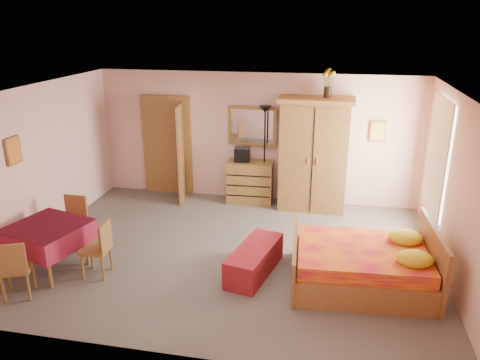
% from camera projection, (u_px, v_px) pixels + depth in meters
% --- Properties ---
extents(floor, '(6.50, 6.50, 0.00)m').
position_uv_depth(floor, '(230.00, 252.00, 7.58)').
color(floor, '#625C56').
rests_on(floor, ground).
extents(ceiling, '(6.50, 6.50, 0.00)m').
position_uv_depth(ceiling, '(229.00, 91.00, 6.72)').
color(ceiling, brown).
rests_on(ceiling, wall_back).
extents(wall_back, '(6.50, 0.10, 2.60)m').
position_uv_depth(wall_back, '(257.00, 138.00, 9.46)').
color(wall_back, beige).
rests_on(wall_back, floor).
extents(wall_front, '(6.50, 0.10, 2.60)m').
position_uv_depth(wall_front, '(177.00, 253.00, 4.84)').
color(wall_front, beige).
rests_on(wall_front, floor).
extents(wall_left, '(0.10, 5.00, 2.60)m').
position_uv_depth(wall_left, '(39.00, 164.00, 7.76)').
color(wall_left, beige).
rests_on(wall_left, floor).
extents(wall_right, '(0.10, 5.00, 2.60)m').
position_uv_depth(wall_right, '(456.00, 191.00, 6.54)').
color(wall_right, beige).
rests_on(wall_right, floor).
extents(doorway, '(1.06, 0.12, 2.15)m').
position_uv_depth(doorway, '(168.00, 146.00, 9.88)').
color(doorway, '#9E6B35').
rests_on(doorway, floor).
extents(window, '(0.08, 1.40, 1.95)m').
position_uv_depth(window, '(438.00, 157.00, 7.61)').
color(window, white).
rests_on(window, wall_right).
extents(picture_left, '(0.04, 0.32, 0.42)m').
position_uv_depth(picture_left, '(13.00, 151.00, 7.06)').
color(picture_left, orange).
rests_on(picture_left, wall_left).
extents(picture_back, '(0.30, 0.04, 0.40)m').
position_uv_depth(picture_back, '(378.00, 131.00, 8.92)').
color(picture_back, '#D8BF59').
rests_on(picture_back, wall_back).
extents(chest_of_drawers, '(0.93, 0.49, 0.86)m').
position_uv_depth(chest_of_drawers, '(250.00, 182.00, 9.52)').
color(chest_of_drawers, olive).
rests_on(chest_of_drawers, floor).
extents(wall_mirror, '(1.00, 0.13, 0.79)m').
position_uv_depth(wall_mirror, '(252.00, 126.00, 9.35)').
color(wall_mirror, white).
rests_on(wall_mirror, wall_back).
extents(stereo, '(0.32, 0.25, 0.28)m').
position_uv_depth(stereo, '(242.00, 155.00, 9.36)').
color(stereo, black).
rests_on(stereo, chest_of_drawers).
extents(floor_lamp, '(0.31, 0.31, 1.99)m').
position_uv_depth(floor_lamp, '(264.00, 156.00, 9.32)').
color(floor_lamp, black).
rests_on(floor_lamp, floor).
extents(wardrobe, '(1.42, 0.75, 2.20)m').
position_uv_depth(wardrobe, '(314.00, 155.00, 9.00)').
color(wardrobe, olive).
rests_on(wardrobe, floor).
extents(sunflower_vase, '(0.21, 0.21, 0.53)m').
position_uv_depth(sunflower_vase, '(328.00, 83.00, 8.56)').
color(sunflower_vase, yellow).
rests_on(sunflower_vase, wardrobe).
extents(bed, '(2.05, 1.66, 0.91)m').
position_uv_depth(bed, '(362.00, 255.00, 6.56)').
color(bed, red).
rests_on(bed, floor).
extents(bench, '(0.73, 1.32, 0.42)m').
position_uv_depth(bench, '(254.00, 260.00, 6.92)').
color(bench, maroon).
rests_on(bench, floor).
extents(dining_table, '(1.23, 1.23, 0.74)m').
position_uv_depth(dining_table, '(50.00, 248.00, 6.94)').
color(dining_table, maroon).
rests_on(dining_table, floor).
extents(chair_south, '(0.51, 0.51, 0.86)m').
position_uv_depth(chair_south, '(16.00, 267.00, 6.27)').
color(chair_south, olive).
rests_on(chair_south, floor).
extents(chair_north, '(0.39, 0.39, 0.85)m').
position_uv_depth(chair_north, '(72.00, 223.00, 7.63)').
color(chair_north, '#A16736').
rests_on(chair_north, floor).
extents(chair_west, '(0.50, 0.50, 0.87)m').
position_uv_depth(chair_west, '(5.00, 241.00, 6.99)').
color(chair_west, '#A36537').
rests_on(chair_west, floor).
extents(chair_east, '(0.40, 0.40, 0.83)m').
position_uv_depth(chair_east, '(96.00, 249.00, 6.81)').
color(chair_east, olive).
rests_on(chair_east, floor).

